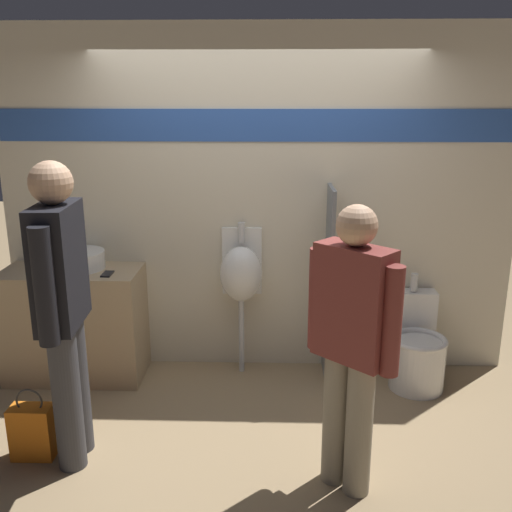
{
  "coord_description": "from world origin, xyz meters",
  "views": [
    {
      "loc": [
        0.12,
        -3.81,
        2.18
      ],
      "look_at": [
        0.0,
        0.17,
        1.05
      ],
      "focal_mm": 40.0,
      "sensor_mm": 36.0,
      "label": 1
    }
  ],
  "objects": [
    {
      "name": "ground_plane",
      "position": [
        0.0,
        0.0,
        0.0
      ],
      "size": [
        16.0,
        16.0,
        0.0
      ],
      "primitive_type": "plane",
      "color": "#997F5B"
    },
    {
      "name": "display_wall",
      "position": [
        0.0,
        0.6,
        1.36
      ],
      "size": [
        4.02,
        0.07,
        2.7
      ],
      "color": "beige",
      "rests_on": "ground_plane"
    },
    {
      "name": "sink_counter",
      "position": [
        -1.43,
        0.32,
        0.44
      ],
      "size": [
        1.06,
        0.51,
        0.88
      ],
      "color": "tan",
      "rests_on": "ground_plane"
    },
    {
      "name": "sink_basin",
      "position": [
        -1.38,
        0.37,
        0.95
      ],
      "size": [
        0.41,
        0.41,
        0.28
      ],
      "color": "white",
      "rests_on": "sink_counter"
    },
    {
      "name": "cell_phone",
      "position": [
        -1.11,
        0.21,
        0.89
      ],
      "size": [
        0.07,
        0.14,
        0.01
      ],
      "color": "black",
      "rests_on": "sink_counter"
    },
    {
      "name": "divider_near_counter",
      "position": [
        0.55,
        0.37,
        0.76
      ],
      "size": [
        0.03,
        0.41,
        1.53
      ],
      "color": "slate",
      "rests_on": "ground_plane"
    },
    {
      "name": "urinal_near_counter",
      "position": [
        -0.12,
        0.44,
        0.83
      ],
      "size": [
        0.33,
        0.29,
        1.22
      ],
      "color": "silver",
      "rests_on": "ground_plane"
    },
    {
      "name": "toilet",
      "position": [
        1.23,
        0.24,
        0.28
      ],
      "size": [
        0.42,
        0.59,
        0.83
      ],
      "color": "white",
      "rests_on": "ground_plane"
    },
    {
      "name": "person_in_vest",
      "position": [
        0.55,
        -0.98,
        0.91
      ],
      "size": [
        0.45,
        0.42,
        1.65
      ],
      "rotation": [
        0.0,
        0.0,
        2.39
      ],
      "color": "gray",
      "rests_on": "ground_plane"
    },
    {
      "name": "person_with_lanyard",
      "position": [
        -1.09,
        -0.76,
        1.02
      ],
      "size": [
        0.24,
        0.64,
        1.84
      ],
      "rotation": [
        0.0,
        0.0,
        1.63
      ],
      "color": "#3D3D42",
      "rests_on": "ground_plane"
    },
    {
      "name": "shopping_bag",
      "position": [
        -1.35,
        -0.77,
        0.18
      ],
      "size": [
        0.26,
        0.14,
        0.47
      ],
      "color": "orange",
      "rests_on": "ground_plane"
    }
  ]
}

